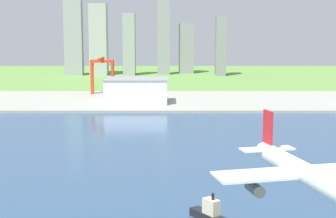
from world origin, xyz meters
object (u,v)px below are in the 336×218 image
Objects in this scene: airplane_landing at (302,173)px; tugboat_small at (208,213)px; warehouse_main at (135,90)px; port_crane_red at (101,68)px.

airplane_landing is 2.71× the size of tugboat_small.
tugboat_small is 292.49m from warehouse_main.
airplane_landing is 80.45m from tugboat_small.
warehouse_main is (-56.31, 360.43, -24.45)m from airplane_landing.
airplane_landing is 1.12× the size of port_crane_red.
warehouse_main is at bearing -59.09° from port_crane_red.
airplane_landing is at bearing -77.32° from port_crane_red.
port_crane_red is (-82.98, 355.34, 26.52)m from tugboat_small.
tugboat_small is at bearing 100.33° from airplane_landing.
port_crane_red is (-95.99, 426.68, -8.31)m from airplane_landing.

